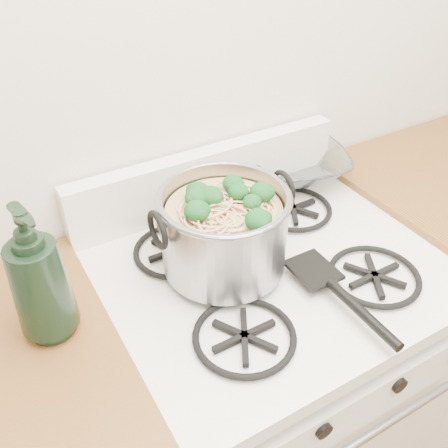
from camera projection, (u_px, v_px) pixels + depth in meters
gas_range at (263, 389)px, 1.42m from camera, size 0.76×0.66×0.92m
stock_pot at (224, 231)px, 1.07m from camera, size 0.31×0.28×0.19m
spatula at (314, 267)px, 1.09m from camera, size 0.29×0.31×0.02m
glass_bowl at (297, 169)px, 1.42m from camera, size 0.14×0.14×0.03m
bottle at (37, 274)px, 0.88m from camera, size 0.13×0.13×0.29m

